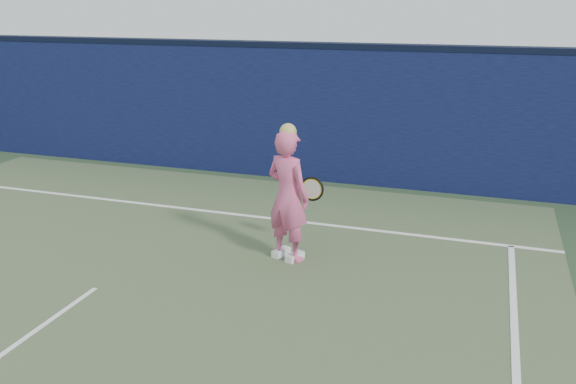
% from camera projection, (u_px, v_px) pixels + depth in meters
% --- Properties ---
extents(ground, '(80.00, 80.00, 0.00)m').
position_uv_depth(ground, '(39.00, 329.00, 6.47)').
color(ground, '#2D442A').
rests_on(ground, ground).
extents(backstop_wall, '(24.00, 0.40, 2.50)m').
position_uv_depth(backstop_wall, '(258.00, 112.00, 11.97)').
color(backstop_wall, '#0B0E33').
rests_on(backstop_wall, ground).
extents(wall_cap, '(24.00, 0.42, 0.10)m').
position_uv_depth(wall_cap, '(257.00, 44.00, 11.58)').
color(wall_cap, black).
rests_on(wall_cap, backstop_wall).
extents(player, '(0.76, 0.63, 1.85)m').
position_uv_depth(player, '(288.00, 195.00, 7.99)').
color(player, '#DA5586').
rests_on(player, ground).
extents(racket, '(0.61, 0.23, 0.34)m').
position_uv_depth(racket, '(310.00, 189.00, 8.31)').
color(racket, black).
rests_on(racket, ground).
extents(court_lines, '(11.00, 12.04, 0.01)m').
position_uv_depth(court_lines, '(16.00, 344.00, 6.17)').
color(court_lines, white).
rests_on(court_lines, court_surface).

